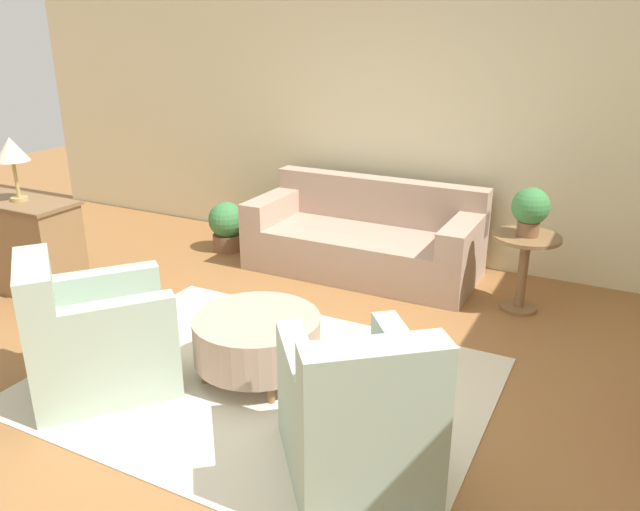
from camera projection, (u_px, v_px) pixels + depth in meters
name	position (u px, v px, depth m)	size (l,w,h in m)	color
ground_plane	(262.00, 384.00, 4.13)	(16.00, 16.00, 0.00)	#996638
wall_back	(414.00, 116.00, 6.00)	(9.54, 0.12, 2.80)	beige
rug	(262.00, 383.00, 4.13)	(2.87, 2.17, 0.01)	beige
couch	(365.00, 240.00, 5.94)	(2.15, 0.95, 0.84)	tan
armchair_left	(93.00, 339.00, 3.95)	(1.08, 1.10, 0.92)	#9EB29E
armchair_right	(357.00, 418.00, 3.17)	(1.08, 1.10, 0.92)	#9EB29E
ottoman_table	(257.00, 338.00, 4.14)	(0.85, 0.85, 0.42)	tan
side_table	(524.00, 259.00, 5.05)	(0.54, 0.54, 0.65)	olive
dresser	(27.00, 244.00, 5.44)	(0.99, 0.48, 0.83)	olive
potted_plant_on_side_table	(530.00, 209.00, 4.90)	(0.30, 0.30, 0.39)	brown
potted_plant_floor	(227.00, 225.00, 6.47)	(0.37, 0.37, 0.52)	brown
table_lamp	(11.00, 151.00, 5.15)	(0.28, 0.28, 0.54)	tan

